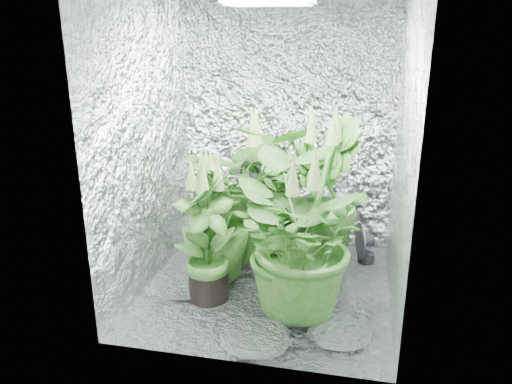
{
  "coord_description": "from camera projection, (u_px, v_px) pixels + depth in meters",
  "views": [
    {
      "loc": [
        0.54,
        -2.93,
        1.67
      ],
      "look_at": [
        -0.08,
        0.0,
        0.67
      ],
      "focal_mm": 35.0,
      "sensor_mm": 36.0,
      "label": 1
    }
  ],
  "objects": [
    {
      "name": "plant_d",
      "position": [
        214.0,
        223.0,
        3.34
      ],
      "size": [
        0.64,
        0.64,
        0.92
      ],
      "rotation": [
        0.0,
        0.0,
        2.54
      ],
      "color": "black",
      "rests_on": "ground"
    },
    {
      "name": "circulation_fan",
      "position": [
        363.0,
        246.0,
        3.68
      ],
      "size": [
        0.15,
        0.27,
        0.31
      ],
      "rotation": [
        0.0,
        0.0,
        0.26
      ],
      "color": "black",
      "rests_on": "ground"
    },
    {
      "name": "ground",
      "position": [
        267.0,
        288.0,
        3.35
      ],
      "size": [
        1.6,
        1.6,
        0.0
      ],
      "primitive_type": "plane",
      "color": "silver",
      "rests_on": "ground"
    },
    {
      "name": "plant_b",
      "position": [
        281.0,
        203.0,
        3.82
      ],
      "size": [
        0.54,
        0.54,
        0.86
      ],
      "rotation": [
        0.0,
        0.0,
        1.12
      ],
      "color": "black",
      "rests_on": "ground"
    },
    {
      "name": "plant_f",
      "position": [
        207.0,
        236.0,
        3.09
      ],
      "size": [
        0.53,
        0.53,
        0.95
      ],
      "rotation": [
        0.0,
        0.0,
        4.53
      ],
      "color": "black",
      "rests_on": "ground"
    },
    {
      "name": "plant_e",
      "position": [
        295.0,
        241.0,
        2.89
      ],
      "size": [
        1.0,
        1.0,
        1.03
      ],
      "rotation": [
        0.0,
        0.0,
        2.94
      ],
      "color": "black",
      "rests_on": "ground"
    },
    {
      "name": "walls",
      "position": [
        268.0,
        142.0,
        3.04
      ],
      "size": [
        1.62,
        1.62,
        2.0
      ],
      "color": "silver",
      "rests_on": "ground"
    },
    {
      "name": "plant_c",
      "position": [
        323.0,
        196.0,
        3.46
      ],
      "size": [
        0.63,
        0.63,
        1.17
      ],
      "rotation": [
        0.0,
        0.0,
        1.51
      ],
      "color": "black",
      "rests_on": "ground"
    },
    {
      "name": "plant_a",
      "position": [
        256.0,
        189.0,
        3.64
      ],
      "size": [
        0.96,
        0.96,
        1.13
      ],
      "rotation": [
        0.0,
        0.0,
        0.03
      ],
      "color": "black",
      "rests_on": "ground"
    },
    {
      "name": "plant_label",
      "position": [
        303.0,
        273.0,
        2.92
      ],
      "size": [
        0.05,
        0.04,
        0.07
      ],
      "primitive_type": "cube",
      "rotation": [
        -0.21,
        0.0,
        0.63
      ],
      "color": "white",
      "rests_on": "plant_e"
    }
  ]
}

